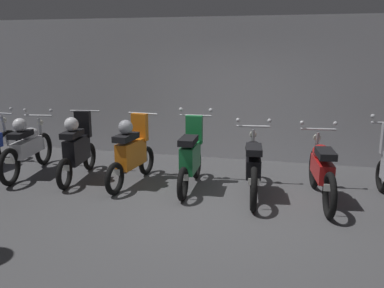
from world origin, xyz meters
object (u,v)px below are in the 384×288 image
(motorbike_slot_3, at_px, (132,152))
(motorbike_slot_6, at_px, (322,169))
(motorbike_slot_2, at_px, (77,148))
(motorbike_slot_4, at_px, (191,157))
(motorbike_slot_1, at_px, (27,146))
(motorbike_slot_5, at_px, (253,165))

(motorbike_slot_3, distance_m, motorbike_slot_6, 3.10)
(motorbike_slot_2, distance_m, motorbike_slot_6, 4.15)
(motorbike_slot_4, bearing_deg, motorbike_slot_1, 179.41)
(motorbike_slot_1, height_order, motorbike_slot_5, same)
(motorbike_slot_2, xyz_separation_m, motorbike_slot_6, (4.14, -0.10, -0.07))
(motorbike_slot_1, distance_m, motorbike_slot_4, 3.11)
(motorbike_slot_2, height_order, motorbike_slot_5, motorbike_slot_2)
(motorbike_slot_1, bearing_deg, motorbike_slot_3, -1.44)
(motorbike_slot_6, bearing_deg, motorbike_slot_4, 177.40)
(motorbike_slot_5, height_order, motorbike_slot_6, same)
(motorbike_slot_2, relative_size, motorbike_slot_3, 1.00)
(motorbike_slot_3, relative_size, motorbike_slot_5, 0.86)
(motorbike_slot_5, bearing_deg, motorbike_slot_6, -0.17)
(motorbike_slot_3, height_order, motorbike_slot_4, motorbike_slot_4)
(motorbike_slot_3, distance_m, motorbike_slot_4, 1.03)
(motorbike_slot_3, height_order, motorbike_slot_6, motorbike_slot_3)
(motorbike_slot_2, distance_m, motorbike_slot_3, 1.04)
(motorbike_slot_3, xyz_separation_m, motorbike_slot_4, (1.03, 0.02, -0.04))
(motorbike_slot_2, distance_m, motorbike_slot_5, 3.11)
(motorbike_slot_3, height_order, motorbike_slot_5, motorbike_slot_3)
(motorbike_slot_5, relative_size, motorbike_slot_6, 1.00)
(motorbike_slot_5, bearing_deg, motorbike_slot_2, 178.23)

